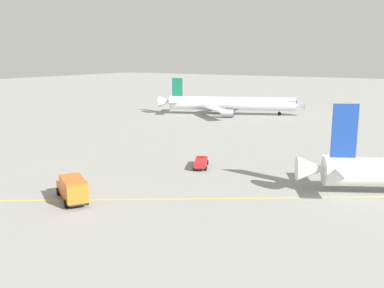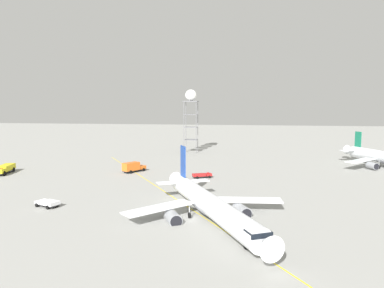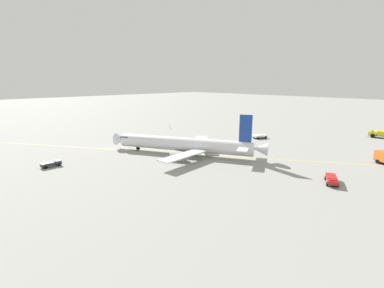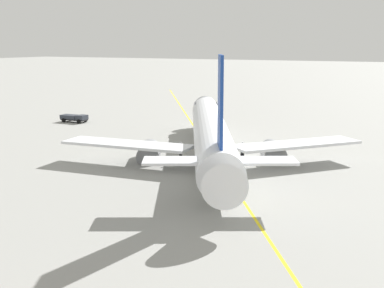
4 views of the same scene
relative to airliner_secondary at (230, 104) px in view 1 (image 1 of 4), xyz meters
The scene contains 3 objects.
airliner_secondary is the anchor object (origin of this frame).
ops_pickup_truck 63.19m from the airliner_secondary, 21.75° to the left, with size 5.73×3.98×1.41m.
catering_truck_truck 82.77m from the airliner_secondary, 12.52° to the left, with size 6.23×7.82×3.10m.
Camera 1 is at (60.39, -3.90, 17.58)m, focal length 39.87 mm.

